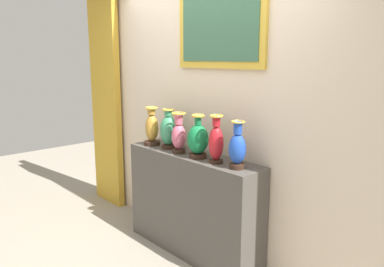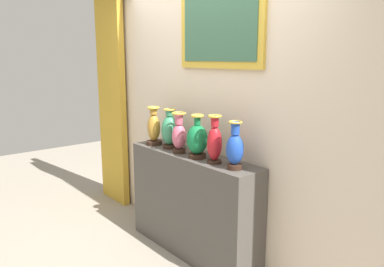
# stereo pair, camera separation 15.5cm
# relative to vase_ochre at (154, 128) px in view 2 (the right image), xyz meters

# --- Properties ---
(ground_plane) EXTENTS (10.17, 10.17, 0.00)m
(ground_plane) POSITION_rel_vase_ochre_xyz_m (0.55, 0.04, -1.14)
(ground_plane) COLOR gray
(display_shelf) EXTENTS (1.49, 0.35, 0.97)m
(display_shelf) POSITION_rel_vase_ochre_xyz_m (0.55, 0.04, -0.66)
(display_shelf) COLOR #4C4742
(display_shelf) RESTS_ON ground_plane
(back_wall) EXTENTS (4.17, 0.14, 3.04)m
(back_wall) POSITION_rel_vase_ochre_xyz_m (0.55, 0.28, 0.39)
(back_wall) COLOR beige
(back_wall) RESTS_ON ground_plane
(curtain_gold) EXTENTS (0.57, 0.08, 2.83)m
(curtain_gold) POSITION_rel_vase_ochre_xyz_m (-1.16, 0.16, 0.27)
(curtain_gold) COLOR gold
(curtain_gold) RESTS_ON ground_plane
(vase_ochre) EXTENTS (0.16, 0.16, 0.39)m
(vase_ochre) POSITION_rel_vase_ochre_xyz_m (0.00, 0.00, 0.00)
(vase_ochre) COLOR #382319
(vase_ochre) RESTS_ON display_shelf
(vase_jade) EXTENTS (0.16, 0.16, 0.39)m
(vase_jade) POSITION_rel_vase_ochre_xyz_m (0.22, 0.04, 0.00)
(vase_jade) COLOR #382319
(vase_jade) RESTS_ON display_shelf
(vase_rose) EXTENTS (0.13, 0.13, 0.38)m
(vase_rose) POSITION_rel_vase_ochre_xyz_m (0.43, -0.01, -0.00)
(vase_rose) COLOR #382319
(vase_rose) RESTS_ON display_shelf
(vase_emerald) EXTENTS (0.19, 0.19, 0.39)m
(vase_emerald) POSITION_rel_vase_ochre_xyz_m (0.67, 0.00, -0.01)
(vase_emerald) COLOR #382319
(vase_emerald) RESTS_ON display_shelf
(vase_crimson) EXTENTS (0.13, 0.13, 0.41)m
(vase_crimson) POSITION_rel_vase_ochre_xyz_m (0.89, 0.00, 0.01)
(vase_crimson) COLOR #382319
(vase_crimson) RESTS_ON display_shelf
(vase_sapphire) EXTENTS (0.14, 0.14, 0.39)m
(vase_sapphire) POSITION_rel_vase_ochre_xyz_m (1.12, 0.01, -0.01)
(vase_sapphire) COLOR #382319
(vase_sapphire) RESTS_ON display_shelf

